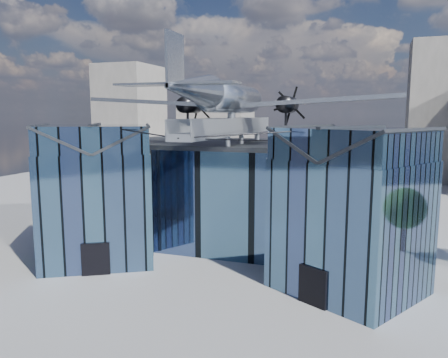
% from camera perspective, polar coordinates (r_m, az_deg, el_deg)
% --- Properties ---
extents(ground_plane, '(120.00, 120.00, 0.00)m').
position_cam_1_polar(ground_plane, '(36.83, -1.04, -11.59)').
color(ground_plane, gray).
extents(museum, '(32.88, 24.50, 17.60)m').
position_cam_1_polar(museum, '(40.73, 1.75, -1.57)').
color(museum, '#415F84').
rests_on(museum, ground).
extents(bg_towers, '(77.00, 24.50, 26.00)m').
position_cam_1_polar(bg_towers, '(83.67, 11.93, 6.48)').
color(bg_towers, slate).
rests_on(bg_towers, ground).
extents(tree_side_w, '(3.08, 3.08, 4.76)m').
position_cam_1_polar(tree_side_w, '(53.47, -19.27, -2.15)').
color(tree_side_w, '#352215').
rests_on(tree_side_w, ground).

